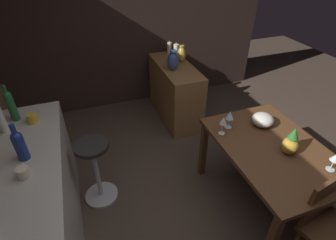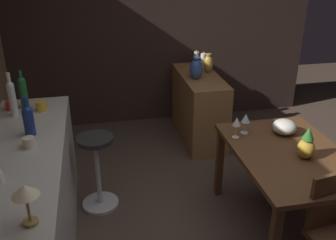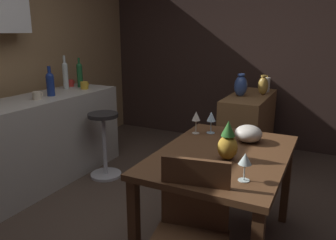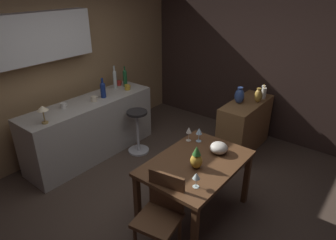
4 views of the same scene
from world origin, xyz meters
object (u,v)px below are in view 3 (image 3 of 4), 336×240
(wine_bottle_cobalt, at_px, (50,83))
(wine_bottle_green, at_px, (80,74))
(cup_cream, at_px, (37,95))
(cup_red, at_px, (71,83))
(wine_bottle_clear, at_px, (65,74))
(vase_ceramic_blue, at_px, (241,86))
(wine_glass_right, at_px, (211,117))
(pineapple_centerpiece, at_px, (228,143))
(dining_table, at_px, (222,165))
(wine_glass_left, at_px, (245,160))
(fruit_bowl, at_px, (248,134))
(chair_near_window, at_px, (190,235))
(pillar_candle_short, at_px, (267,85))
(pillar_candle_tall, at_px, (264,83))
(sideboard_cabinet, at_px, (248,128))
(bar_stool, at_px, (104,143))
(vase_brass, at_px, (263,86))
(wine_glass_center, at_px, (196,117))
(cup_mustard, at_px, (84,85))

(wine_bottle_cobalt, height_order, wine_bottle_green, wine_bottle_green)
(cup_cream, bearing_deg, cup_red, 18.57)
(wine_bottle_clear, distance_m, vase_ceramic_blue, 2.02)
(wine_glass_right, distance_m, pineapple_centerpiece, 0.57)
(dining_table, height_order, vase_ceramic_blue, vase_ceramic_blue)
(cup_red, height_order, vase_ceramic_blue, vase_ceramic_blue)
(pineapple_centerpiece, bearing_deg, wine_glass_left, -146.38)
(wine_glass_right, xyz_separation_m, wine_bottle_green, (0.57, 1.86, 0.18))
(dining_table, bearing_deg, fruit_bowl, -17.19)
(chair_near_window, height_order, wine_bottle_clear, wine_bottle_clear)
(pillar_candle_short, bearing_deg, pillar_candle_tall, 25.32)
(pineapple_centerpiece, xyz_separation_m, vase_ceramic_blue, (1.75, 0.38, 0.09))
(fruit_bowl, xyz_separation_m, cup_cream, (-0.12, 2.06, 0.13))
(chair_near_window, bearing_deg, wine_glass_left, -34.95)
(vase_ceramic_blue, bearing_deg, wine_bottle_clear, 115.20)
(wine_glass_left, xyz_separation_m, cup_red, (1.31, 2.45, 0.08))
(wine_bottle_cobalt, bearing_deg, pillar_candle_short, -47.77)
(sideboard_cabinet, xyz_separation_m, vase_ceramic_blue, (-0.12, 0.09, 0.53))
(bar_stool, xyz_separation_m, vase_brass, (1.25, -1.39, 0.55))
(wine_glass_right, xyz_separation_m, wine_glass_center, (-0.06, 0.11, 0.01))
(wine_glass_center, relative_size, cup_mustard, 1.52)
(wine_glass_right, bearing_deg, cup_cream, 96.64)
(wine_glass_center, distance_m, pillar_candle_short, 1.77)
(dining_table, xyz_separation_m, wine_bottle_clear, (0.79, 2.15, 0.42))
(wine_glass_left, xyz_separation_m, vase_brass, (2.24, 0.35, 0.06))
(wine_glass_center, xyz_separation_m, cup_red, (0.61, 1.88, 0.06))
(wine_bottle_green, distance_m, pillar_candle_tall, 2.29)
(wine_bottle_cobalt, height_order, pillar_candle_short, wine_bottle_cobalt)
(chair_near_window, bearing_deg, pillar_candle_tall, 4.11)
(dining_table, bearing_deg, cup_cream, 84.41)
(wine_glass_right, height_order, wine_bottle_clear, wine_bottle_clear)
(dining_table, relative_size, chair_near_window, 1.38)
(wine_glass_right, relative_size, pillar_candle_short, 0.89)
(vase_brass, bearing_deg, wine_glass_right, 175.47)
(fruit_bowl, relative_size, wine_bottle_cobalt, 0.67)
(chair_near_window, height_order, pillar_candle_tall, pillar_candle_tall)
(cup_red, height_order, pillar_candle_tall, pillar_candle_tall)
(dining_table, height_order, wine_glass_right, wine_glass_right)
(wine_glass_right, bearing_deg, sideboard_cabinet, 0.33)
(wine_glass_center, relative_size, vase_brass, 0.81)
(sideboard_cabinet, distance_m, wine_bottle_cobalt, 2.31)
(vase_ceramic_blue, bearing_deg, cup_cream, 131.69)
(pillar_candle_tall, distance_m, pillar_candle_short, 0.14)
(wine_bottle_green, height_order, cup_mustard, wine_bottle_green)
(wine_glass_right, distance_m, vase_brass, 1.48)
(wine_glass_left, distance_m, pillar_candle_short, 2.48)
(chair_near_window, xyz_separation_m, wine_bottle_cobalt, (1.05, 2.02, 0.53))
(pineapple_centerpiece, height_order, pillar_candle_short, pillar_candle_short)
(pineapple_centerpiece, distance_m, pillar_candle_short, 2.19)
(sideboard_cabinet, distance_m, bar_stool, 1.72)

